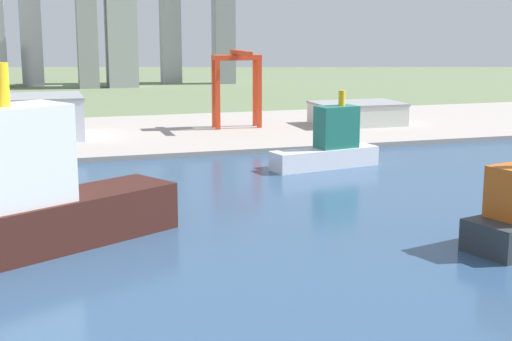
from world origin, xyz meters
name	(u,v)px	position (x,y,z in m)	size (l,w,h in m)	color
ground_plane	(246,228)	(0.00, 300.00, 0.00)	(2400.00, 2400.00, 0.00)	#61734F
water_bay	(321,298)	(0.00, 240.00, 0.07)	(840.00, 360.00, 0.15)	#2D4C70
industrial_pier	(145,134)	(0.00, 490.00, 1.25)	(840.00, 140.00, 2.50)	#A29A91
ferry_boat	(329,145)	(60.21, 380.28, 9.40)	(48.68, 20.13, 32.06)	white
cargo_ship	(42,198)	(-57.72, 295.91, 14.39)	(70.72, 51.47, 50.29)	#381914
port_crane_red	(237,73)	(50.91, 489.18, 32.85)	(25.97, 34.83, 42.57)	red
warehouse_main	(27,117)	(-59.79, 484.03, 13.24)	(53.83, 40.76, 21.44)	silver
warehouse_annex	(357,113)	(120.02, 482.93, 8.81)	(48.84, 34.59, 12.59)	silver
distant_skyline	(79,24)	(-9.02, 815.02, 57.66)	(302.66, 66.44, 145.24)	#95979C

